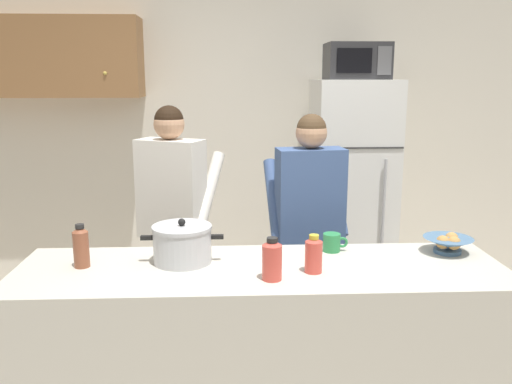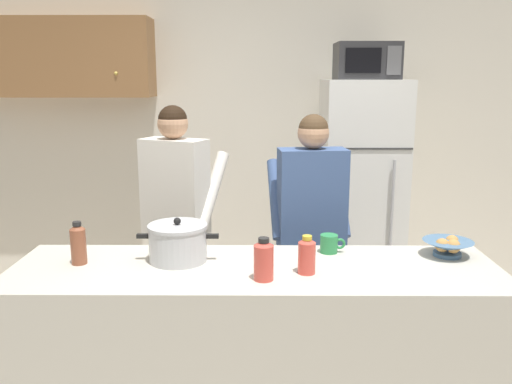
% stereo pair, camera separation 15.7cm
% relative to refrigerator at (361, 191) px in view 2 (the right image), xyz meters
% --- Properties ---
extents(back_wall_unit, '(6.00, 0.48, 2.60)m').
position_rel_refrigerator_xyz_m(back_wall_unit, '(-1.08, 0.42, 0.50)').
color(back_wall_unit, silver).
rests_on(back_wall_unit, ground).
extents(kitchen_island, '(2.35, 0.68, 0.92)m').
position_rel_refrigerator_xyz_m(kitchen_island, '(-0.85, -1.85, -0.44)').
color(kitchen_island, beige).
rests_on(kitchen_island, ground).
extents(refrigerator, '(0.64, 0.68, 1.79)m').
position_rel_refrigerator_xyz_m(refrigerator, '(0.00, 0.00, 0.00)').
color(refrigerator, white).
rests_on(refrigerator, ground).
extents(microwave, '(0.48, 0.37, 0.28)m').
position_rel_refrigerator_xyz_m(microwave, '(0.00, -0.02, 1.04)').
color(microwave, '#2D2D30').
rests_on(microwave, refrigerator).
extents(person_near_pot, '(0.61, 0.56, 1.64)m').
position_rel_refrigerator_xyz_m(person_near_pot, '(-1.37, -0.92, 0.13)').
color(person_near_pot, black).
rests_on(person_near_pot, ground).
extents(person_by_sink, '(0.52, 0.45, 1.60)m').
position_rel_refrigerator_xyz_m(person_by_sink, '(-0.51, -1.11, 0.10)').
color(person_by_sink, '#33384C').
rests_on(person_by_sink, ground).
extents(cooking_pot, '(0.40, 0.29, 0.22)m').
position_rel_refrigerator_xyz_m(cooking_pot, '(-1.23, -1.76, 0.12)').
color(cooking_pot, silver).
rests_on(cooking_pot, kitchen_island).
extents(coffee_mug, '(0.13, 0.09, 0.10)m').
position_rel_refrigerator_xyz_m(coffee_mug, '(-0.47, -1.63, 0.07)').
color(coffee_mug, '#2D8C4C').
rests_on(coffee_mug, kitchen_island).
extents(bread_bowl, '(0.25, 0.25, 0.10)m').
position_rel_refrigerator_xyz_m(bread_bowl, '(0.13, -1.68, 0.07)').
color(bread_bowl, '#4C7299').
rests_on(bread_bowl, kitchen_island).
extents(bottle_near_edge, '(0.08, 0.08, 0.18)m').
position_rel_refrigerator_xyz_m(bottle_near_edge, '(-0.61, -1.93, 0.11)').
color(bottle_near_edge, '#D84C3F').
rests_on(bottle_near_edge, kitchen_island).
extents(bottle_mid_counter, '(0.08, 0.08, 0.21)m').
position_rel_refrigerator_xyz_m(bottle_mid_counter, '(-1.71, -1.81, 0.13)').
color(bottle_mid_counter, brown).
rests_on(bottle_mid_counter, kitchen_island).
extents(bottle_far_corner, '(0.09, 0.09, 0.20)m').
position_rel_refrigerator_xyz_m(bottle_far_corner, '(-0.81, -2.01, 0.12)').
color(bottle_far_corner, '#D84C3F').
rests_on(bottle_far_corner, kitchen_island).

